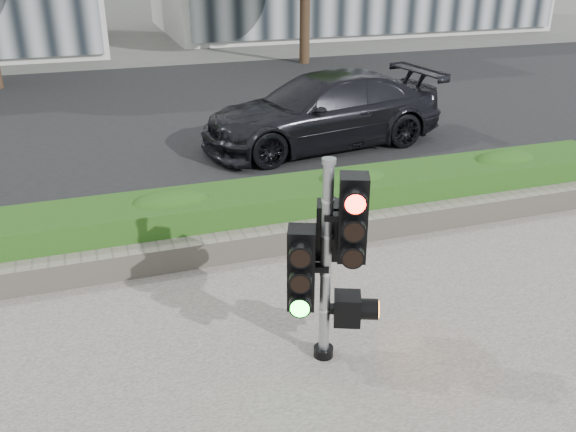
{
  "coord_description": "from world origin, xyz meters",
  "views": [
    {
      "loc": [
        -2.16,
        -5.2,
        3.89
      ],
      "look_at": [
        -0.18,
        0.6,
        1.15
      ],
      "focal_mm": 38.0,
      "sensor_mm": 36.0,
      "label": 1
    }
  ],
  "objects": [
    {
      "name": "hedge",
      "position": [
        0.0,
        2.55,
        0.37
      ],
      "size": [
        12.0,
        1.0,
        0.68
      ],
      "primitive_type": "cube",
      "color": "#3C7C26",
      "rests_on": "sidewalk"
    },
    {
      "name": "stone_wall",
      "position": [
        0.0,
        1.9,
        0.2
      ],
      "size": [
        12.0,
        0.32,
        0.34
      ],
      "primitive_type": "cube",
      "color": "gray",
      "rests_on": "sidewalk"
    },
    {
      "name": "curb",
      "position": [
        0.0,
        3.15,
        0.06
      ],
      "size": [
        60.0,
        0.25,
        0.12
      ],
      "primitive_type": "cube",
      "color": "gray",
      "rests_on": "ground"
    },
    {
      "name": "traffic_signal",
      "position": [
        -0.13,
        -0.46,
        1.21
      ],
      "size": [
        0.79,
        0.66,
        2.13
      ],
      "rotation": [
        0.0,
        0.0,
        -0.39
      ],
      "color": "black",
      "rests_on": "sidewalk"
    },
    {
      "name": "ground",
      "position": [
        0.0,
        0.0,
        0.0
      ],
      "size": [
        120.0,
        120.0,
        0.0
      ],
      "primitive_type": "plane",
      "color": "#51514C",
      "rests_on": "ground"
    },
    {
      "name": "road",
      "position": [
        0.0,
        10.0,
        0.01
      ],
      "size": [
        60.0,
        13.0,
        0.02
      ],
      "primitive_type": "cube",
      "color": "black",
      "rests_on": "ground"
    },
    {
      "name": "car_dark",
      "position": [
        2.48,
        6.24,
        0.76
      ],
      "size": [
        5.3,
        2.66,
        1.48
      ],
      "primitive_type": "imported",
      "rotation": [
        0.0,
        0.0,
        -1.45
      ],
      "color": "black",
      "rests_on": "road"
    }
  ]
}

